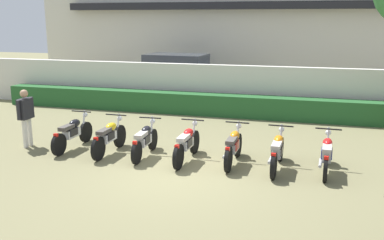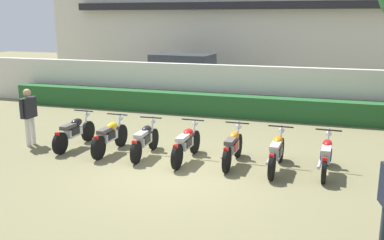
% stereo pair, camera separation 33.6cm
% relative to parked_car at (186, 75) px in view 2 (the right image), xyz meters
% --- Properties ---
extents(ground, '(60.00, 60.00, 0.00)m').
position_rel_parked_car_xyz_m(ground, '(3.07, -9.95, -0.94)').
color(ground, olive).
extents(building, '(23.88, 6.50, 7.73)m').
position_rel_parked_car_xyz_m(building, '(3.07, 5.96, 2.93)').
color(building, beige).
rests_on(building, ground).
extents(compound_wall, '(22.68, 0.30, 1.78)m').
position_rel_parked_car_xyz_m(compound_wall, '(3.07, -2.98, -0.04)').
color(compound_wall, silver).
rests_on(compound_wall, ground).
extents(hedge_row, '(18.15, 0.70, 0.78)m').
position_rel_parked_car_xyz_m(hedge_row, '(3.07, -3.68, -0.55)').
color(hedge_row, '#235628').
rests_on(hedge_row, ground).
extents(parked_car, '(4.61, 2.32, 1.89)m').
position_rel_parked_car_xyz_m(parked_car, '(0.00, 0.00, 0.00)').
color(parked_car, '#9EA3A8').
rests_on(parked_car, ground).
extents(motorcycle_in_row_0, '(0.60, 1.94, 0.95)m').
position_rel_parked_car_xyz_m(motorcycle_in_row_0, '(-0.25, -8.85, -0.49)').
color(motorcycle_in_row_0, black).
rests_on(motorcycle_in_row_0, ground).
extents(motorcycle_in_row_1, '(0.60, 1.86, 0.97)m').
position_rel_parked_car_xyz_m(motorcycle_in_row_1, '(0.91, -8.99, -0.48)').
color(motorcycle_in_row_1, black).
rests_on(motorcycle_in_row_1, ground).
extents(motorcycle_in_row_2, '(0.60, 1.82, 0.94)m').
position_rel_parked_car_xyz_m(motorcycle_in_row_2, '(1.91, -8.97, -0.50)').
color(motorcycle_in_row_2, black).
rests_on(motorcycle_in_row_2, ground).
extents(motorcycle_in_row_3, '(0.60, 1.94, 0.97)m').
position_rel_parked_car_xyz_m(motorcycle_in_row_3, '(3.05, -9.01, -0.48)').
color(motorcycle_in_row_3, black).
rests_on(motorcycle_in_row_3, ground).
extents(motorcycle_in_row_4, '(0.60, 1.83, 0.96)m').
position_rel_parked_car_xyz_m(motorcycle_in_row_4, '(4.21, -8.92, -0.49)').
color(motorcycle_in_row_4, black).
rests_on(motorcycle_in_row_4, ground).
extents(motorcycle_in_row_5, '(0.60, 1.93, 0.96)m').
position_rel_parked_car_xyz_m(motorcycle_in_row_5, '(5.27, -9.02, -0.49)').
color(motorcycle_in_row_5, black).
rests_on(motorcycle_in_row_5, ground).
extents(motorcycle_in_row_6, '(0.60, 1.82, 0.95)m').
position_rel_parked_car_xyz_m(motorcycle_in_row_6, '(6.38, -8.92, -0.50)').
color(motorcycle_in_row_6, black).
rests_on(motorcycle_in_row_6, ground).
extents(inspector_person, '(0.22, 0.65, 1.60)m').
position_rel_parked_car_xyz_m(inspector_person, '(-1.56, -9.02, 0.00)').
color(inspector_person, silver).
rests_on(inspector_person, ground).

